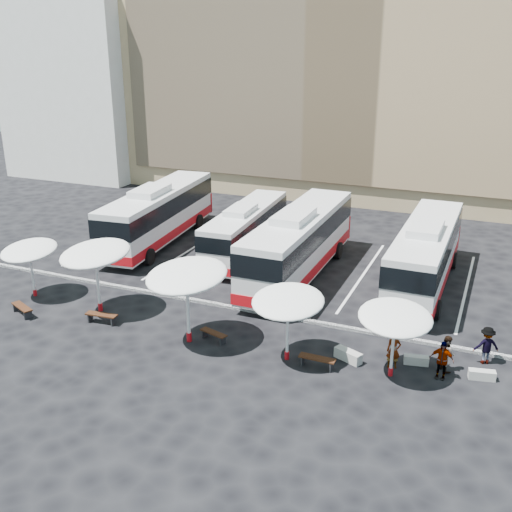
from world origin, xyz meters
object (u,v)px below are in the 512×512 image
at_px(passenger_3, 486,345).
at_px(wood_bench_2, 214,334).
at_px(passenger_1, 447,353).
at_px(bus_0, 159,213).
at_px(wood_bench_3, 317,360).
at_px(sunshade_0, 29,250).
at_px(bus_3, 426,253).
at_px(passenger_2, 442,360).
at_px(conc_bench_1, 416,360).
at_px(sunshade_1, 95,254).
at_px(conc_bench_0, 348,355).
at_px(wood_bench_1, 101,316).
at_px(sunshade_4, 395,318).
at_px(sunshade_2, 187,276).
at_px(bus_1, 246,229).
at_px(conc_bench_2, 482,375).
at_px(wood_bench_0, 22,308).
at_px(passenger_0, 394,350).
at_px(sunshade_3, 288,302).
at_px(bus_2, 299,241).

bearing_deg(passenger_3, wood_bench_2, -11.11).
distance_m(wood_bench_2, passenger_1, 10.64).
distance_m(bus_0, wood_bench_3, 19.79).
relative_size(bus_0, sunshade_0, 4.14).
bearing_deg(bus_3, wood_bench_2, -126.92).
bearing_deg(passenger_2, conc_bench_1, 146.77).
height_order(sunshade_1, conc_bench_0, sunshade_1).
bearing_deg(wood_bench_2, bus_3, 52.82).
bearing_deg(conc_bench_1, wood_bench_1, -172.29).
distance_m(wood_bench_3, passenger_2, 5.24).
relative_size(bus_3, sunshade_4, 3.15).
bearing_deg(sunshade_2, bus_1, 101.43).
xyz_separation_m(sunshade_1, conc_bench_1, (16.31, 0.88, -3.02)).
height_order(conc_bench_2, passenger_2, passenger_2).
relative_size(bus_1, passenger_3, 6.33).
relative_size(sunshade_4, conc_bench_1, 3.77).
height_order(sunshade_2, conc_bench_1, sunshade_2).
bearing_deg(conc_bench_2, sunshade_0, -178.77).
bearing_deg(bus_3, wood_bench_1, -141.25).
height_order(sunshade_4, wood_bench_0, sunshade_4).
bearing_deg(passenger_2, bus_0, 153.48).
bearing_deg(wood_bench_0, conc_bench_2, 6.89).
xyz_separation_m(wood_bench_3, passenger_3, (6.73, 3.30, 0.49)).
distance_m(sunshade_1, passenger_1, 17.75).
bearing_deg(passenger_2, conc_bench_2, 21.41).
bearing_deg(passenger_0, wood_bench_1, 166.63).
distance_m(wood_bench_1, passenger_3, 18.41).
xyz_separation_m(conc_bench_2, passenger_3, (0.01, 1.48, 0.67)).
xyz_separation_m(sunshade_2, passenger_3, (13.08, 3.34, -2.50)).
bearing_deg(bus_1, conc_bench_2, -37.40).
bearing_deg(conc_bench_0, passenger_3, 20.88).
height_order(sunshade_1, wood_bench_1, sunshade_1).
height_order(conc_bench_1, conc_bench_2, conc_bench_2).
height_order(wood_bench_1, passenger_1, passenger_1).
relative_size(sunshade_0, passenger_2, 1.87).
bearing_deg(wood_bench_0, bus_1, 62.32).
bearing_deg(conc_bench_1, passenger_1, 0.20).
distance_m(conc_bench_1, passenger_0, 1.31).
bearing_deg(wood_bench_0, passenger_1, 7.87).
bearing_deg(sunshade_0, wood_bench_3, -4.42).
xyz_separation_m(wood_bench_1, passenger_1, (16.59, 2.08, 0.43)).
bearing_deg(wood_bench_3, bus_0, 141.70).
distance_m(bus_0, sunshade_3, 18.47).
xyz_separation_m(bus_1, conc_bench_0, (9.94, -11.15, -1.53)).
height_order(bus_1, sunshade_2, sunshade_2).
distance_m(bus_2, passenger_2, 12.92).
xyz_separation_m(bus_1, wood_bench_1, (-2.52, -12.37, -1.38)).
relative_size(sunshade_3, passenger_2, 1.95).
distance_m(bus_3, sunshade_1, 18.34).
bearing_deg(sunshade_4, wood_bench_3, -168.88).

